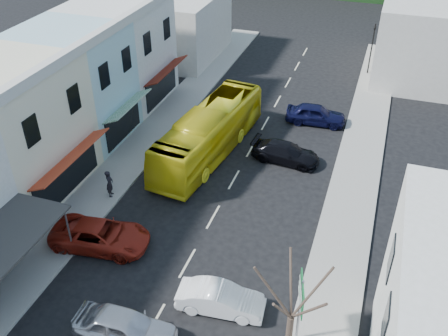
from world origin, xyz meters
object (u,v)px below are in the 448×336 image
direction_sign (299,312)px  traffic_signal (371,50)px  pedestrian_left (110,184)px  bus (209,134)px  car_silver (125,329)px  car_red (101,236)px  car_white (221,299)px  street_tree (291,317)px

direction_sign → traffic_signal: (0.20, 31.04, 0.51)m
pedestrian_left → bus: bearing=-50.3°
car_silver → car_red: 6.50m
bus → pedestrian_left: (-4.01, -6.72, -0.55)m
bus → direction_sign: direction_sign is taller
bus → traffic_signal: size_ratio=2.42×
direction_sign → pedestrian_left: bearing=138.3°
bus → traffic_signal: traffic_signal is taller
pedestrian_left → traffic_signal: size_ratio=0.35×
car_silver → pedestrian_left: bearing=31.3°
car_white → direction_sign: direction_sign is taller
street_tree → car_white: bearing=147.2°
car_red → traffic_signal: bearing=-29.3°
bus → car_white: 13.87m
street_tree → bus: bearing=120.4°
car_silver → traffic_signal: size_ratio=0.92×
car_white → street_tree: bearing=-128.5°
car_red → direction_sign: 11.69m
direction_sign → street_tree: size_ratio=0.53×
street_tree → car_red: bearing=158.6°
bus → street_tree: bearing=-52.7°
car_red → bus: bearing=-19.4°
car_silver → direction_sign: direction_sign is taller
car_white → car_red: same height
car_red → direction_sign: bearing=-110.3°
direction_sign → bus: bearing=109.4°
car_white → traffic_signal: 30.77m
bus → car_red: bus is taller
car_red → street_tree: bearing=-118.6°
car_white → traffic_signal: size_ratio=0.92×
bus → car_silver: 15.88m
bus → traffic_signal: 19.93m
car_silver → street_tree: (7.07, 0.59, 2.87)m
direction_sign → traffic_signal: size_ratio=0.79×
car_silver → pedestrian_left: (-5.84, 9.03, 0.30)m
pedestrian_left → car_red: bearing=-176.8°
bus → street_tree: (8.90, -15.16, 2.02)m
car_white → car_red: size_ratio=0.96×
car_silver → car_red: (-4.16, 4.99, 0.00)m
car_red → pedestrian_left: 4.38m
car_red → direction_sign: direction_sign is taller
direction_sign → street_tree: street_tree is taller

